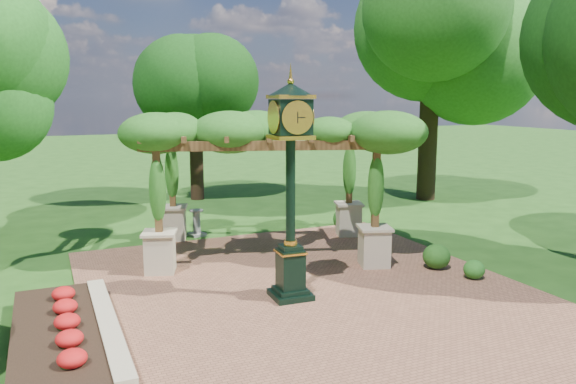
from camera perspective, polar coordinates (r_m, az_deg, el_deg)
name	(u,v)px	position (r m, az deg, el deg)	size (l,w,h in m)	color
ground	(335,311)	(12.30, 4.82, -11.99)	(120.00, 120.00, 0.00)	#1E4714
brick_plaza	(314,295)	(13.12, 2.69, -10.46)	(10.00, 12.00, 0.04)	brown
border_wall	(108,329)	(11.40, -17.83, -13.16)	(0.35, 5.00, 0.40)	#C6B793
flower_bed	(57,339)	(11.37, -22.46, -13.61)	(1.50, 5.00, 0.36)	red
pedestal_clock	(291,171)	(12.23, 0.27, 2.10)	(1.00, 1.00, 4.88)	black
pergola	(265,137)	(16.02, -2.38, 5.56)	(7.50, 5.92, 4.12)	#C0B18F
sundial	(197,224)	(18.68, -9.26, -3.27)	(0.59, 0.59, 0.87)	gray
shrub_front	(474,269)	(14.85, 18.39, -7.48)	(0.53, 0.53, 0.47)	#23611B
shrub_mid	(437,256)	(15.40, 14.86, -6.35)	(0.72, 0.72, 0.65)	#204F16
shrub_back	(347,219)	(18.95, 6.04, -2.73)	(0.96, 0.96, 0.87)	#235A1A
tree_north	(195,99)	(24.94, -9.44, 9.32)	(3.77, 3.77, 6.44)	black
tree_east_far	(433,19)	(25.61, 14.51, 16.67)	(5.93, 5.93, 11.29)	black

